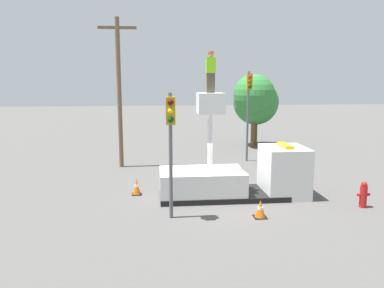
{
  "coord_description": "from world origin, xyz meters",
  "views": [
    {
      "loc": [
        -2.98,
        -16.12,
        5.27
      ],
      "look_at": [
        -1.51,
        -1.18,
        2.67
      ],
      "focal_mm": 35.0,
      "sensor_mm": 36.0,
      "label": 1
    }
  ],
  "objects_px": {
    "tree_left_bg": "(256,102)",
    "traffic_cone_curbside": "(260,209)",
    "traffic_light_across": "(249,99)",
    "fire_hydrant": "(363,195)",
    "utility_pole": "(119,89)",
    "traffic_cone_rear": "(137,187)",
    "tree_right_bg": "(254,95)",
    "bucket_truck": "(237,176)",
    "traffic_light_pole": "(171,131)",
    "worker": "(211,72)"
  },
  "relations": [
    {
      "from": "tree_left_bg",
      "to": "traffic_cone_curbside",
      "type": "bearing_deg",
      "value": -104.24
    },
    {
      "from": "traffic_light_across",
      "to": "fire_hydrant",
      "type": "distance_m",
      "value": 10.17
    },
    {
      "from": "traffic_light_across",
      "to": "utility_pole",
      "type": "xyz_separation_m",
      "value": [
        -8.0,
        -0.74,
        0.66
      ]
    },
    {
      "from": "tree_left_bg",
      "to": "fire_hydrant",
      "type": "bearing_deg",
      "value": -87.56
    },
    {
      "from": "traffic_cone_curbside",
      "to": "tree_left_bg",
      "type": "distance_m",
      "value": 16.39
    },
    {
      "from": "traffic_cone_rear",
      "to": "tree_right_bg",
      "type": "distance_m",
      "value": 14.72
    },
    {
      "from": "bucket_truck",
      "to": "traffic_light_pole",
      "type": "height_order",
      "value": "traffic_light_pole"
    },
    {
      "from": "traffic_light_across",
      "to": "tree_left_bg",
      "type": "height_order",
      "value": "traffic_light_across"
    },
    {
      "from": "worker",
      "to": "traffic_cone_rear",
      "type": "height_order",
      "value": "worker"
    },
    {
      "from": "bucket_truck",
      "to": "traffic_cone_rear",
      "type": "relative_size",
      "value": 8.58
    },
    {
      "from": "traffic_cone_rear",
      "to": "utility_pole",
      "type": "bearing_deg",
      "value": 101.64
    },
    {
      "from": "fire_hydrant",
      "to": "traffic_light_pole",
      "type": "bearing_deg",
      "value": -176.02
    },
    {
      "from": "bucket_truck",
      "to": "traffic_cone_rear",
      "type": "xyz_separation_m",
      "value": [
        -4.57,
        0.72,
        -0.58
      ]
    },
    {
      "from": "traffic_light_pole",
      "to": "utility_pole",
      "type": "relative_size",
      "value": 0.54
    },
    {
      "from": "tree_right_bg",
      "to": "traffic_cone_curbside",
      "type": "bearing_deg",
      "value": -103.63
    },
    {
      "from": "traffic_light_across",
      "to": "tree_right_bg",
      "type": "xyz_separation_m",
      "value": [
        1.67,
        4.95,
        -0.0
      ]
    },
    {
      "from": "traffic_light_across",
      "to": "utility_pole",
      "type": "distance_m",
      "value": 8.06
    },
    {
      "from": "fire_hydrant",
      "to": "tree_left_bg",
      "type": "relative_size",
      "value": 0.21
    },
    {
      "from": "traffic_light_across",
      "to": "tree_left_bg",
      "type": "xyz_separation_m",
      "value": [
        2.03,
        5.69,
        -0.6
      ]
    },
    {
      "from": "traffic_light_pole",
      "to": "tree_right_bg",
      "type": "height_order",
      "value": "tree_right_bg"
    },
    {
      "from": "bucket_truck",
      "to": "tree_right_bg",
      "type": "xyz_separation_m",
      "value": [
        3.92,
        12.17,
        3.11
      ]
    },
    {
      "from": "traffic_light_pole",
      "to": "traffic_cone_curbside",
      "type": "distance_m",
      "value": 4.6
    },
    {
      "from": "worker",
      "to": "traffic_light_across",
      "type": "height_order",
      "value": "worker"
    },
    {
      "from": "worker",
      "to": "tree_right_bg",
      "type": "bearing_deg",
      "value": 66.95
    },
    {
      "from": "tree_right_bg",
      "to": "traffic_light_pole",
      "type": "bearing_deg",
      "value": -115.57
    },
    {
      "from": "traffic_light_across",
      "to": "traffic_cone_rear",
      "type": "relative_size",
      "value": 7.47
    },
    {
      "from": "worker",
      "to": "tree_left_bg",
      "type": "height_order",
      "value": "worker"
    },
    {
      "from": "traffic_light_across",
      "to": "fire_hydrant",
      "type": "height_order",
      "value": "traffic_light_across"
    },
    {
      "from": "fire_hydrant",
      "to": "utility_pole",
      "type": "xyz_separation_m",
      "value": [
        -10.66,
        8.43,
        4.19
      ]
    },
    {
      "from": "bucket_truck",
      "to": "tree_left_bg",
      "type": "height_order",
      "value": "tree_left_bg"
    },
    {
      "from": "worker",
      "to": "utility_pole",
      "type": "distance_m",
      "value": 7.93
    },
    {
      "from": "traffic_cone_curbside",
      "to": "utility_pole",
      "type": "distance_m",
      "value": 11.84
    },
    {
      "from": "utility_pole",
      "to": "worker",
      "type": "bearing_deg",
      "value": -55.27
    },
    {
      "from": "fire_hydrant",
      "to": "traffic_cone_curbside",
      "type": "relative_size",
      "value": 1.59
    },
    {
      "from": "fire_hydrant",
      "to": "traffic_cone_rear",
      "type": "relative_size",
      "value": 1.43
    },
    {
      "from": "traffic_light_pole",
      "to": "tree_left_bg",
      "type": "height_order",
      "value": "tree_left_bg"
    },
    {
      "from": "bucket_truck",
      "to": "worker",
      "type": "xyz_separation_m",
      "value": [
        -1.26,
        0.0,
        4.62
      ]
    },
    {
      "from": "utility_pole",
      "to": "bucket_truck",
      "type": "bearing_deg",
      "value": -48.4
    },
    {
      "from": "worker",
      "to": "traffic_cone_curbside",
      "type": "distance_m",
      "value": 6.09
    },
    {
      "from": "tree_right_bg",
      "to": "worker",
      "type": "bearing_deg",
      "value": -113.05
    },
    {
      "from": "traffic_cone_rear",
      "to": "traffic_cone_curbside",
      "type": "bearing_deg",
      "value": -34.8
    },
    {
      "from": "traffic_cone_curbside",
      "to": "bucket_truck",
      "type": "bearing_deg",
      "value": 96.79
    },
    {
      "from": "traffic_light_across",
      "to": "tree_left_bg",
      "type": "distance_m",
      "value": 6.07
    },
    {
      "from": "tree_left_bg",
      "to": "tree_right_bg",
      "type": "relative_size",
      "value": 0.93
    },
    {
      "from": "worker",
      "to": "fire_hydrant",
      "type": "distance_m",
      "value": 8.2
    },
    {
      "from": "utility_pole",
      "to": "traffic_cone_curbside",
      "type": "bearing_deg",
      "value": -56.45
    },
    {
      "from": "fire_hydrant",
      "to": "traffic_cone_curbside",
      "type": "bearing_deg",
      "value": -170.95
    },
    {
      "from": "traffic_cone_rear",
      "to": "tree_right_bg",
      "type": "xyz_separation_m",
      "value": [
        8.49,
        11.45,
        3.69
      ]
    },
    {
      "from": "traffic_light_across",
      "to": "utility_pole",
      "type": "height_order",
      "value": "utility_pole"
    },
    {
      "from": "worker",
      "to": "tree_right_bg",
      "type": "relative_size",
      "value": 0.31
    }
  ]
}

